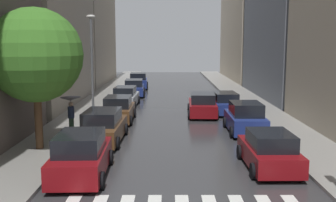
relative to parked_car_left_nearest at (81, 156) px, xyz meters
The scene contains 17 objects.
ground_plane 18.48m from the parked_car_left_nearest, 78.03° to the left, with size 28.00×72.00×0.04m, color #313134.
sidewalk_left 18.27m from the parked_car_left_nearest, 98.41° to the left, with size 3.00×72.00×0.15m, color gray.
sidewalk_right 20.82m from the parked_car_left_nearest, 60.23° to the left, with size 3.00×72.00×0.15m, color gray.
building_left_far 36.51m from the parked_car_left_nearest, 101.50° to the left, with size 6.00×16.65×14.28m, color #9E9384.
parked_car_left_nearest is the anchor object (origin of this frame).
parked_car_left_second 5.48m from the parked_car_left_nearest, 90.32° to the left, with size 2.25×4.80×1.71m.
parked_car_left_third 10.89m from the parked_car_left_nearest, 89.38° to the left, with size 2.04×4.14×1.69m.
parked_car_left_fourth 17.14m from the parked_car_left_nearest, 90.23° to the left, with size 2.11×4.44×1.63m.
parked_car_left_fifth 23.64m from the parked_car_left_nearest, 89.79° to the left, with size 2.19×4.43×1.61m.
parked_car_left_sixth 29.69m from the parked_car_left_nearest, 89.91° to the left, with size 2.29×4.12×1.76m.
parked_car_right_nearest 7.61m from the parked_car_left_nearest, ahead, with size 2.12×4.13×1.57m.
parked_car_right_second 10.93m from the parked_car_left_nearest, 44.36° to the left, with size 2.12×4.11×1.78m.
parked_car_right_third 15.99m from the parked_car_left_nearest, 61.91° to the left, with size 2.17×4.49×1.55m.
car_midroad 14.25m from the parked_car_left_nearest, 65.96° to the left, with size 2.21×4.49×1.63m.
pedestrian_foreground 7.43m from the parked_car_left_nearest, 106.21° to the left, with size 1.16×1.16×1.99m.
street_tree_left 5.93m from the parked_car_left_nearest, 127.29° to the left, with size 4.40×4.40×6.64m.
lamp_post_left 12.47m from the parked_car_left_nearest, 98.22° to the left, with size 0.60×0.28×6.81m.
Camera 1 is at (-0.46, -9.17, 5.21)m, focal length 43.11 mm.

